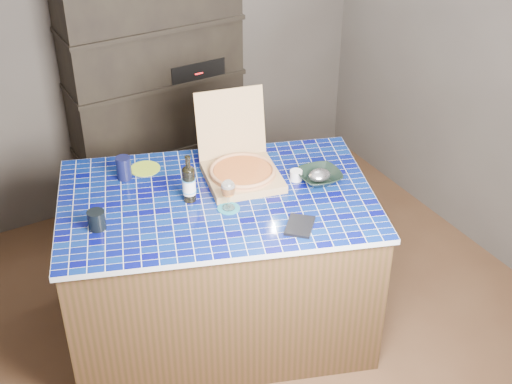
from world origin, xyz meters
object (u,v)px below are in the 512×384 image
pizza_box (241,169)px  kitchen_island (219,264)px  wine_glass (228,189)px  mead_bottle (189,183)px  bowl (319,177)px  dvd_case (300,226)px

pizza_box → kitchen_island: bearing=-140.6°
kitchen_island → wine_glass: (0.00, -0.13, 0.60)m
kitchen_island → wine_glass: size_ratio=11.30×
kitchen_island → pizza_box: pizza_box is taller
mead_bottle → bowl: bearing=-14.1°
pizza_box → bowl: bearing=-21.4°
wine_glass → pizza_box: bearing=49.4°
bowl → kitchen_island: bearing=166.7°
kitchen_island → wine_glass: bearing=-68.9°
wine_glass → bowl: (0.58, -0.00, -0.10)m
bowl → dvd_case: bearing=-135.9°
kitchen_island → bowl: bowl is taller
mead_bottle → dvd_case: mead_bottle is taller
kitchen_island → bowl: (0.58, -0.14, 0.50)m
kitchen_island → mead_bottle: (-0.14, 0.04, 0.58)m
kitchen_island → wine_glass: wine_glass is taller
dvd_case → bowl: bowl is taller
pizza_box → wine_glass: size_ratio=3.24×
kitchen_island → mead_bottle: 0.60m
kitchen_island → bowl: bearing=5.9°
pizza_box → dvd_case: pizza_box is taller
mead_bottle → kitchen_island: bearing=-17.5°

